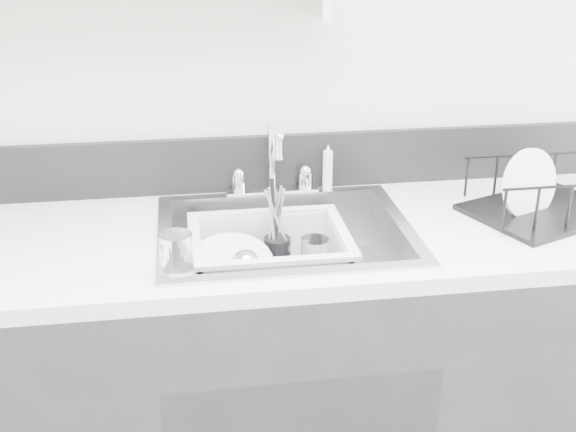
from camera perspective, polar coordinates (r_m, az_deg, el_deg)
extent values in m
cube|color=silver|center=(2.00, -1.51, 12.43)|extent=(3.50, 0.02, 2.60)
cube|color=#29292C|center=(2.07, -0.21, -13.29)|extent=(3.20, 0.62, 0.88)
cube|color=white|center=(1.84, -0.23, -1.69)|extent=(3.20, 0.62, 0.04)
cube|color=black|center=(2.08, -1.42, 4.25)|extent=(3.20, 0.02, 0.16)
cube|color=silver|center=(2.06, -1.25, 1.97)|extent=(0.26, 0.06, 0.02)
cylinder|color=silver|center=(2.04, -3.91, 2.53)|extent=(0.04, 0.04, 0.05)
cylinder|color=silver|center=(2.06, 1.36, 2.81)|extent=(0.04, 0.04, 0.05)
cylinder|color=silver|center=(2.03, -1.28, 4.66)|extent=(0.02, 0.02, 0.20)
cylinder|color=silver|center=(1.92, -1.02, 6.93)|extent=(0.02, 0.15, 0.02)
cylinder|color=silver|center=(2.06, 3.15, 3.81)|extent=(0.03, 0.03, 0.14)
cylinder|color=white|center=(1.88, -4.23, -5.33)|extent=(0.25, 0.25, 0.02)
cylinder|color=white|center=(1.88, -4.11, -4.84)|extent=(0.24, 0.24, 0.02)
cylinder|color=white|center=(1.86, -4.59, -3.98)|extent=(0.27, 0.27, 0.10)
cylinder|color=black|center=(1.95, -0.85, -2.95)|extent=(0.07, 0.07, 0.09)
cylinder|color=silver|center=(1.93, -1.25, -0.67)|extent=(0.01, 0.05, 0.18)
cylinder|color=silver|center=(1.92, -0.41, -1.09)|extent=(0.02, 0.04, 0.16)
cylinder|color=black|center=(1.92, -1.18, -0.23)|extent=(0.01, 0.05, 0.20)
cylinder|color=white|center=(1.92, 2.12, -3.27)|extent=(0.09, 0.09, 0.11)
cylinder|color=white|center=(1.60, -8.79, -3.10)|extent=(0.08, 0.08, 0.10)
imported|color=white|center=(1.84, 1.83, -5.78)|extent=(0.11, 0.11, 0.03)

